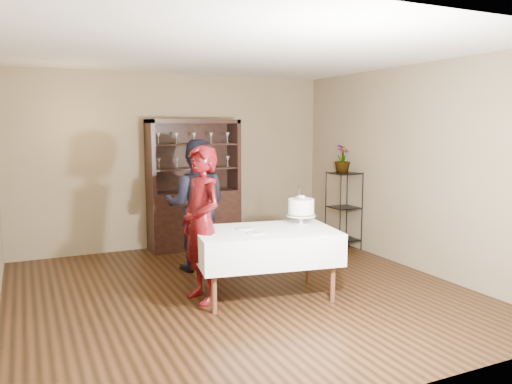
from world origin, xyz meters
The scene contains 13 objects.
floor centered at (0.00, 0.00, 0.00)m, with size 5.00×5.00×0.00m, color black.
ceiling centered at (0.00, 0.00, 2.70)m, with size 5.00×5.00×0.00m, color silver.
back_wall centered at (0.00, 2.50, 1.35)m, with size 5.00×0.02×2.70m, color #716348.
wall_right centered at (2.50, 0.00, 1.35)m, with size 0.02×5.00×2.70m, color #716348.
china_hutch centered at (0.20, 2.25, 0.66)m, with size 1.40×0.48×2.00m.
plant_etagere centered at (2.28, 1.20, 0.65)m, with size 0.42×0.42×1.20m.
cake_table centered at (0.21, -0.27, 0.58)m, with size 1.66×1.18×0.76m.
woman centered at (-0.47, -0.10, 0.85)m, with size 0.62×0.41×1.70m, color #320504.
man centered at (-0.15, 1.08, 0.87)m, with size 0.84×0.66×1.73m, color black.
cake centered at (0.73, -0.16, 0.95)m, with size 0.36×0.36×0.47m.
plate_near centered at (0.03, -0.40, 0.77)m, with size 0.18×0.18×0.01m, color silver.
plate_far centered at (0.01, -0.13, 0.77)m, with size 0.20×0.20×0.01m, color silver.
potted_plant centered at (2.24, 1.20, 1.40)m, with size 0.24×0.24×0.43m, color #456831.
Camera 1 is at (-2.18, -5.12, 1.91)m, focal length 35.00 mm.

